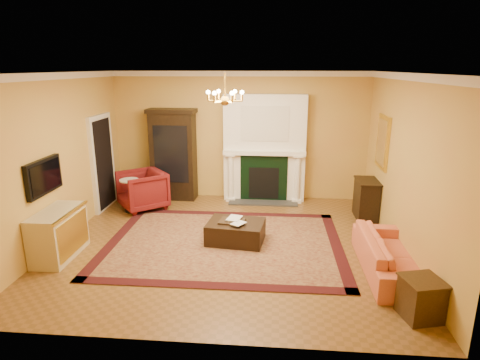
# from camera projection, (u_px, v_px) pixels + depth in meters

# --- Properties ---
(floor) EXTENTS (6.00, 5.50, 0.02)m
(floor) POSITION_uv_depth(u_px,v_px,m) (227.00, 243.00, 7.30)
(floor) COLOR brown
(floor) RESTS_ON ground
(ceiling) EXTENTS (6.00, 5.50, 0.02)m
(ceiling) POSITION_uv_depth(u_px,v_px,m) (225.00, 72.00, 6.47)
(ceiling) COLOR silver
(ceiling) RESTS_ON wall_back
(wall_back) EXTENTS (6.00, 0.02, 3.00)m
(wall_back) POSITION_uv_depth(u_px,v_px,m) (240.00, 136.00, 9.53)
(wall_back) COLOR gold
(wall_back) RESTS_ON floor
(wall_front) EXTENTS (6.00, 0.02, 3.00)m
(wall_front) POSITION_uv_depth(u_px,v_px,m) (194.00, 223.00, 4.24)
(wall_front) COLOR gold
(wall_front) RESTS_ON floor
(wall_left) EXTENTS (0.02, 5.50, 3.00)m
(wall_left) POSITION_uv_depth(u_px,v_px,m) (58.00, 160.00, 7.13)
(wall_left) COLOR gold
(wall_left) RESTS_ON floor
(wall_right) EXTENTS (0.02, 5.50, 3.00)m
(wall_right) POSITION_uv_depth(u_px,v_px,m) (406.00, 167.00, 6.63)
(wall_right) COLOR gold
(wall_right) RESTS_ON floor
(fireplace) EXTENTS (1.90, 0.70, 2.50)m
(fireplace) POSITION_uv_depth(u_px,v_px,m) (264.00, 151.00, 9.38)
(fireplace) COLOR white
(fireplace) RESTS_ON wall_back
(crown_molding) EXTENTS (6.00, 5.50, 0.12)m
(crown_molding) POSITION_uv_depth(u_px,v_px,m) (231.00, 75.00, 7.41)
(crown_molding) COLOR silver
(crown_molding) RESTS_ON ceiling
(doorway) EXTENTS (0.08, 1.05, 2.10)m
(doorway) POSITION_uv_depth(u_px,v_px,m) (103.00, 162.00, 8.88)
(doorway) COLOR silver
(doorway) RESTS_ON wall_left
(tv_panel) EXTENTS (0.09, 0.95, 0.58)m
(tv_panel) POSITION_uv_depth(u_px,v_px,m) (44.00, 177.00, 6.59)
(tv_panel) COLOR black
(tv_panel) RESTS_ON wall_left
(gilt_mirror) EXTENTS (0.06, 0.76, 1.05)m
(gilt_mirror) POSITION_uv_depth(u_px,v_px,m) (383.00, 142.00, 7.94)
(gilt_mirror) COLOR gold
(gilt_mirror) RESTS_ON wall_right
(chandelier) EXTENTS (0.63, 0.55, 0.53)m
(chandelier) POSITION_uv_depth(u_px,v_px,m) (225.00, 97.00, 6.58)
(chandelier) COLOR #BB8F33
(chandelier) RESTS_ON ceiling
(oriental_rug) EXTENTS (4.24, 3.19, 0.02)m
(oriental_rug) POSITION_uv_depth(u_px,v_px,m) (224.00, 243.00, 7.28)
(oriental_rug) COLOR #47110F
(oriental_rug) RESTS_ON floor
(china_cabinet) EXTENTS (1.05, 0.50, 2.06)m
(china_cabinet) POSITION_uv_depth(u_px,v_px,m) (174.00, 157.00, 9.53)
(china_cabinet) COLOR black
(china_cabinet) RESTS_ON floor
(wingback_armchair) EXTENTS (1.25, 1.26, 0.95)m
(wingback_armchair) POSITION_uv_depth(u_px,v_px,m) (142.00, 188.00, 8.95)
(wingback_armchair) COLOR maroon
(wingback_armchair) RESTS_ON floor
(pedestal_table) EXTENTS (0.41, 0.41, 0.73)m
(pedestal_table) POSITION_uv_depth(u_px,v_px,m) (130.00, 193.00, 8.78)
(pedestal_table) COLOR black
(pedestal_table) RESTS_ON floor
(commode) EXTENTS (0.52, 1.09, 0.81)m
(commode) POSITION_uv_depth(u_px,v_px,m) (58.00, 234.00, 6.68)
(commode) COLOR #C3B08E
(commode) RESTS_ON floor
(coral_sofa) EXTENTS (0.58, 1.97, 0.77)m
(coral_sofa) POSITION_uv_depth(u_px,v_px,m) (389.00, 249.00, 6.18)
(coral_sofa) COLOR #D06142
(coral_sofa) RESTS_ON floor
(end_table) EXTENTS (0.54, 0.54, 0.51)m
(end_table) POSITION_uv_depth(u_px,v_px,m) (421.00, 300.00, 5.07)
(end_table) COLOR #38230F
(end_table) RESTS_ON floor
(console_table) EXTENTS (0.41, 0.71, 0.79)m
(console_table) POSITION_uv_depth(u_px,v_px,m) (366.00, 200.00, 8.42)
(console_table) COLOR black
(console_table) RESTS_ON floor
(leather_ottoman) EXTENTS (1.08, 0.84, 0.37)m
(leather_ottoman) POSITION_uv_depth(u_px,v_px,m) (236.00, 232.00, 7.28)
(leather_ottoman) COLOR black
(leather_ottoman) RESTS_ON oriental_rug
(ottoman_tray) EXTENTS (0.49, 0.41, 0.03)m
(ottoman_tray) POSITION_uv_depth(u_px,v_px,m) (232.00, 221.00, 7.23)
(ottoman_tray) COLOR black
(ottoman_tray) RESTS_ON leather_ottoman
(book_a) EXTENTS (0.24, 0.08, 0.32)m
(book_a) POSITION_uv_depth(u_px,v_px,m) (228.00, 210.00, 7.28)
(book_a) COLOR gray
(book_a) RESTS_ON ottoman_tray
(book_b) EXTENTS (0.17, 0.12, 0.26)m
(book_b) POSITION_uv_depth(u_px,v_px,m) (234.00, 216.00, 7.09)
(book_b) COLOR gray
(book_b) RESTS_ON ottoman_tray
(topiary_left) EXTENTS (0.15, 0.15, 0.41)m
(topiary_left) POSITION_uv_depth(u_px,v_px,m) (234.00, 140.00, 9.33)
(topiary_left) COLOR tan
(topiary_left) RESTS_ON fireplace
(topiary_right) EXTENTS (0.17, 0.17, 0.45)m
(topiary_right) POSITION_uv_depth(u_px,v_px,m) (287.00, 139.00, 9.22)
(topiary_right) COLOR tan
(topiary_right) RESTS_ON fireplace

